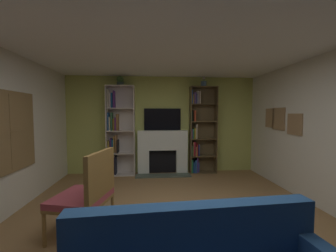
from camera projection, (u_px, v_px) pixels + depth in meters
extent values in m
plane|color=olive|center=(176.00, 239.00, 2.65)|extent=(7.32, 7.32, 0.00)
cube|color=#B5BF5E|center=(162.00, 125.00, 5.63)|extent=(5.11, 0.06, 2.57)
cube|color=#9A7750|center=(295.00, 124.00, 4.05)|extent=(0.03, 0.40, 0.41)
cube|color=#5C7A9F|center=(294.00, 124.00, 4.05)|extent=(0.01, 0.34, 0.35)
cube|color=#9A7750|center=(279.00, 119.00, 4.56)|extent=(0.03, 0.41, 0.48)
cube|color=#345B4F|center=(278.00, 119.00, 4.56)|extent=(0.01, 0.35, 0.42)
cube|color=#9A7750|center=(270.00, 118.00, 4.89)|extent=(0.03, 0.32, 0.44)
cube|color=#475C56|center=(270.00, 118.00, 4.89)|extent=(0.01, 0.26, 0.38)
cube|color=olive|center=(9.00, 132.00, 3.20)|extent=(0.04, 1.27, 1.27)
cube|color=silver|center=(10.00, 132.00, 3.20)|extent=(0.01, 1.17, 1.17)
cube|color=olive|center=(11.00, 132.00, 3.20)|extent=(0.01, 0.02, 1.17)
cube|color=olive|center=(11.00, 132.00, 3.20)|extent=(0.01, 1.17, 0.02)
cube|color=white|center=(176.00, 29.00, 2.49)|extent=(5.11, 6.22, 0.06)
cube|color=white|center=(144.00, 162.00, 5.50)|extent=(0.29, 0.23, 0.63)
cube|color=white|center=(181.00, 161.00, 5.59)|extent=(0.29, 0.23, 0.63)
cube|color=white|center=(163.00, 140.00, 5.51)|extent=(1.30, 0.23, 0.51)
cube|color=black|center=(163.00, 161.00, 5.62)|extent=(0.72, 0.08, 0.63)
cube|color=#4F5C4F|center=(163.00, 176.00, 5.30)|extent=(1.40, 0.30, 0.03)
cube|color=black|center=(162.00, 119.00, 5.56)|extent=(0.97, 0.06, 0.58)
cube|color=silver|center=(107.00, 131.00, 5.33)|extent=(0.02, 0.34, 2.29)
cube|color=silver|center=(134.00, 131.00, 5.38)|extent=(0.02, 0.34, 2.29)
cube|color=silver|center=(122.00, 130.00, 5.51)|extent=(0.71, 0.02, 2.29)
cube|color=silver|center=(121.00, 174.00, 5.42)|extent=(0.67, 0.34, 0.02)
cube|color=brown|center=(109.00, 167.00, 5.40)|extent=(0.02, 0.28, 0.39)
cube|color=beige|center=(111.00, 167.00, 5.44)|extent=(0.04, 0.20, 0.37)
cube|color=black|center=(113.00, 168.00, 5.41)|extent=(0.03, 0.28, 0.30)
cube|color=#653B7D|center=(114.00, 166.00, 5.42)|extent=(0.02, 0.26, 0.41)
cube|color=black|center=(116.00, 165.00, 5.43)|extent=(0.03, 0.24, 0.46)
cube|color=silver|center=(121.00, 153.00, 5.39)|extent=(0.67, 0.34, 0.02)
cube|color=olive|center=(109.00, 146.00, 5.38)|extent=(0.04, 0.25, 0.32)
cube|color=#563071|center=(111.00, 145.00, 5.41)|extent=(0.03, 0.20, 0.37)
cube|color=#1F537E|center=(113.00, 146.00, 5.40)|extent=(0.04, 0.23, 0.34)
cube|color=olive|center=(114.00, 144.00, 5.40)|extent=(0.02, 0.23, 0.43)
cube|color=brown|center=(116.00, 144.00, 5.40)|extent=(0.04, 0.22, 0.45)
cube|color=black|center=(118.00, 146.00, 5.39)|extent=(0.03, 0.27, 0.32)
cube|color=silver|center=(121.00, 131.00, 5.36)|extent=(0.67, 0.34, 0.02)
cube|color=#224E89|center=(109.00, 121.00, 5.37)|extent=(0.03, 0.20, 0.46)
cube|color=beige|center=(110.00, 124.00, 5.36)|extent=(0.03, 0.23, 0.34)
cube|color=#357346|center=(112.00, 121.00, 5.37)|extent=(0.03, 0.20, 0.46)
cube|color=olive|center=(114.00, 124.00, 5.38)|extent=(0.04, 0.20, 0.30)
cube|color=#5E2766|center=(116.00, 124.00, 5.35)|extent=(0.03, 0.27, 0.33)
cube|color=brown|center=(118.00, 122.00, 5.36)|extent=(0.04, 0.25, 0.42)
cube|color=silver|center=(120.00, 108.00, 5.32)|extent=(0.67, 0.34, 0.02)
cube|color=beige|center=(108.00, 99.00, 5.32)|extent=(0.04, 0.22, 0.47)
cube|color=beige|center=(111.00, 100.00, 5.30)|extent=(0.03, 0.28, 0.38)
cube|color=#195389|center=(112.00, 101.00, 5.32)|extent=(0.04, 0.24, 0.38)
cube|color=#5B2C7F|center=(114.00, 99.00, 5.31)|extent=(0.02, 0.27, 0.43)
cube|color=silver|center=(120.00, 86.00, 5.29)|extent=(0.67, 0.34, 0.02)
cube|color=brown|center=(190.00, 130.00, 5.53)|extent=(0.02, 0.29, 2.29)
cube|color=brown|center=(216.00, 130.00, 5.58)|extent=(0.02, 0.29, 2.29)
cube|color=brown|center=(202.00, 130.00, 5.69)|extent=(0.71, 0.02, 2.29)
cube|color=brown|center=(203.00, 172.00, 5.62)|extent=(0.67, 0.29, 0.02)
cube|color=#237845|center=(191.00, 166.00, 5.60)|extent=(0.04, 0.23, 0.34)
cube|color=#1B4592|center=(193.00, 167.00, 5.60)|extent=(0.03, 0.25, 0.28)
cube|color=#234B8A|center=(195.00, 166.00, 5.60)|extent=(0.04, 0.25, 0.33)
cube|color=#4C2A79|center=(197.00, 164.00, 5.63)|extent=(0.03, 0.20, 0.40)
cube|color=#293F94|center=(198.00, 167.00, 5.65)|extent=(0.03, 0.17, 0.25)
cube|color=brown|center=(203.00, 156.00, 5.60)|extent=(0.67, 0.29, 0.02)
cube|color=#2A633E|center=(191.00, 150.00, 5.59)|extent=(0.03, 0.21, 0.26)
cube|color=brown|center=(193.00, 149.00, 5.57)|extent=(0.02, 0.24, 0.36)
cube|color=#BA1F35|center=(194.00, 149.00, 5.59)|extent=(0.03, 0.21, 0.37)
cube|color=olive|center=(196.00, 151.00, 5.58)|extent=(0.02, 0.24, 0.24)
cube|color=#AC3028|center=(197.00, 149.00, 5.59)|extent=(0.02, 0.22, 0.33)
cube|color=navy|center=(198.00, 150.00, 5.58)|extent=(0.02, 0.25, 0.30)
cube|color=brown|center=(203.00, 139.00, 5.57)|extent=(0.67, 0.29, 0.02)
cube|color=#522868|center=(191.00, 134.00, 5.55)|extent=(0.02, 0.24, 0.25)
cube|color=#2B8052|center=(193.00, 134.00, 5.56)|extent=(0.03, 0.21, 0.25)
cube|color=olive|center=(194.00, 133.00, 5.55)|extent=(0.04, 0.24, 0.29)
cube|color=beige|center=(196.00, 131.00, 5.55)|extent=(0.03, 0.24, 0.38)
cube|color=brown|center=(203.00, 122.00, 5.54)|extent=(0.67, 0.29, 0.02)
cube|color=#356347|center=(191.00, 116.00, 5.55)|extent=(0.02, 0.18, 0.26)
cube|color=black|center=(193.00, 116.00, 5.56)|extent=(0.02, 0.16, 0.29)
cube|color=#AB3920|center=(194.00, 116.00, 5.52)|extent=(0.04, 0.23, 0.28)
cube|color=brown|center=(203.00, 104.00, 5.51)|extent=(0.67, 0.29, 0.02)
cube|color=#264992|center=(192.00, 97.00, 5.49)|extent=(0.02, 0.23, 0.36)
cube|color=olive|center=(193.00, 99.00, 5.51)|extent=(0.03, 0.21, 0.24)
cube|color=#4E3565|center=(195.00, 98.00, 5.49)|extent=(0.04, 0.24, 0.29)
cube|color=navy|center=(196.00, 99.00, 5.53)|extent=(0.03, 0.17, 0.26)
cube|color=beige|center=(197.00, 97.00, 5.53)|extent=(0.03, 0.17, 0.34)
cube|color=beige|center=(199.00, 98.00, 5.51)|extent=(0.02, 0.23, 0.33)
cube|color=brown|center=(204.00, 87.00, 5.49)|extent=(0.67, 0.29, 0.02)
cylinder|color=#44594E|center=(120.00, 84.00, 5.30)|extent=(0.18, 0.18, 0.09)
sphere|color=#466C36|center=(120.00, 79.00, 5.29)|extent=(0.18, 0.18, 0.18)
cylinder|color=slate|center=(204.00, 84.00, 5.48)|extent=(0.15, 0.15, 0.14)
cylinder|color=#4C7F3F|center=(203.00, 80.00, 5.48)|extent=(0.01, 0.01, 0.08)
sphere|color=white|center=(203.00, 78.00, 5.48)|extent=(0.06, 0.06, 0.06)
cylinder|color=#4C7F3F|center=(204.00, 80.00, 5.48)|extent=(0.01, 0.01, 0.08)
sphere|color=white|center=(204.00, 78.00, 5.48)|extent=(0.05, 0.05, 0.05)
cube|color=#254E84|center=(194.00, 233.00, 1.64)|extent=(1.98, 0.28, 0.45)
cylinder|color=olive|center=(89.00, 233.00, 2.39)|extent=(0.04, 0.04, 0.45)
cylinder|color=olive|center=(112.00, 208.00, 3.02)|extent=(0.04, 0.04, 0.45)
cylinder|color=olive|center=(44.00, 229.00, 2.48)|extent=(0.04, 0.04, 0.45)
cylinder|color=olive|center=(76.00, 205.00, 3.11)|extent=(0.04, 0.04, 0.45)
cube|color=#A4404B|center=(81.00, 197.00, 2.73)|extent=(0.76, 0.81, 0.08)
cube|color=olive|center=(81.00, 202.00, 2.74)|extent=(0.76, 0.81, 0.04)
cube|color=olive|center=(101.00, 177.00, 2.67)|extent=(0.22, 0.68, 0.66)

